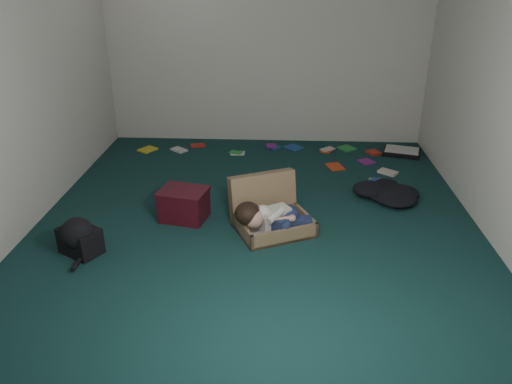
{
  "coord_description": "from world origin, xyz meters",
  "views": [
    {
      "loc": [
        0.21,
        -4.07,
        2.18
      ],
      "look_at": [
        0.0,
        -0.15,
        0.35
      ],
      "focal_mm": 35.0,
      "sensor_mm": 36.0,
      "label": 1
    }
  ],
  "objects": [
    {
      "name": "wall_front",
      "position": [
        0.0,
        -2.25,
        1.3
      ],
      "size": [
        4.5,
        0.0,
        4.5
      ],
      "primitive_type": "plane",
      "rotation": [
        -1.57,
        0.0,
        0.0
      ],
      "color": "white",
      "rests_on": "ground"
    },
    {
      "name": "suitcase",
      "position": [
        0.12,
        -0.12,
        0.14
      ],
      "size": [
        0.81,
        0.81,
        0.46
      ],
      "rotation": [
        0.0,
        0.0,
        0.43
      ],
      "color": "olive",
      "rests_on": "floor"
    },
    {
      "name": "book_scatter",
      "position": [
        0.36,
        1.67,
        0.01
      ],
      "size": [
        3.07,
        1.27,
        0.02
      ],
      "color": "yellow",
      "rests_on": "floor"
    },
    {
      "name": "clothing_pile",
      "position": [
        1.27,
        0.53,
        0.07
      ],
      "size": [
        0.54,
        0.48,
        0.15
      ],
      "primitive_type": null,
      "rotation": [
        0.0,
        0.0,
        0.26
      ],
      "color": "black",
      "rests_on": "floor"
    },
    {
      "name": "backpack",
      "position": [
        -1.4,
        -0.65,
        0.12
      ],
      "size": [
        0.51,
        0.48,
        0.24
      ],
      "primitive_type": null,
      "rotation": [
        0.0,
        0.0,
        -0.53
      ],
      "color": "black",
      "rests_on": "floor"
    },
    {
      "name": "floor",
      "position": [
        0.0,
        0.0,
        0.0
      ],
      "size": [
        4.5,
        4.5,
        0.0
      ],
      "primitive_type": "plane",
      "color": "#123533",
      "rests_on": "ground"
    },
    {
      "name": "wall_back",
      "position": [
        0.0,
        2.25,
        1.3
      ],
      "size": [
        4.5,
        0.0,
        4.5
      ],
      "primitive_type": "plane",
      "rotation": [
        1.57,
        0.0,
        0.0
      ],
      "color": "white",
      "rests_on": "ground"
    },
    {
      "name": "paper_tray",
      "position": [
        1.7,
        1.81,
        0.03
      ],
      "size": [
        0.51,
        0.44,
        0.06
      ],
      "rotation": [
        0.0,
        0.0,
        -0.27
      ],
      "color": "black",
      "rests_on": "floor"
    },
    {
      "name": "person",
      "position": [
        0.15,
        -0.28,
        0.18
      ],
      "size": [
        0.69,
        0.37,
        0.28
      ],
      "rotation": [
        0.0,
        0.0,
        0.43
      ],
      "color": "silver",
      "rests_on": "suitcase"
    },
    {
      "name": "wall_right",
      "position": [
        2.0,
        0.0,
        1.3
      ],
      "size": [
        0.0,
        4.5,
        4.5
      ],
      "primitive_type": "plane",
      "rotation": [
        1.57,
        0.0,
        -1.57
      ],
      "color": "white",
      "rests_on": "ground"
    },
    {
      "name": "wall_left",
      "position": [
        -2.0,
        0.0,
        1.3
      ],
      "size": [
        0.0,
        4.5,
        4.5
      ],
      "primitive_type": "plane",
      "rotation": [
        1.57,
        0.0,
        1.57
      ],
      "color": "white",
      "rests_on": "ground"
    },
    {
      "name": "maroon_bin",
      "position": [
        -0.67,
        -0.02,
        0.15
      ],
      "size": [
        0.48,
        0.41,
        0.29
      ],
      "rotation": [
        0.0,
        0.0,
        -0.22
      ],
      "color": "#410D17",
      "rests_on": "floor"
    }
  ]
}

